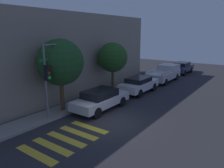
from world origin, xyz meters
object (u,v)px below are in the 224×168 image
at_px(sedan_near_corner, 101,99).
at_px(tree_midblock, 113,57).
at_px(traffic_light_pole, 53,68).
at_px(tree_near_corner, 60,62).
at_px(pickup_truck, 165,73).
at_px(sedan_far_end, 182,67).
at_px(sedan_middle, 139,84).

bearing_deg(sedan_near_corner, tree_midblock, 24.85).
distance_m(sedan_near_corner, tree_midblock, 5.08).
bearing_deg(traffic_light_pole, tree_near_corner, 28.97).
distance_m(traffic_light_pole, sedan_near_corner, 4.06).
bearing_deg(sedan_near_corner, pickup_truck, 0.00).
distance_m(sedan_far_end, tree_near_corner, 19.27).
bearing_deg(sedan_near_corner, traffic_light_pole, 156.70).
bearing_deg(tree_near_corner, sedan_middle, -14.37).
xyz_separation_m(traffic_light_pole, pickup_truck, (14.36, -1.27, -2.38)).
bearing_deg(tree_near_corner, tree_midblock, 0.00).
relative_size(sedan_near_corner, sedan_middle, 1.05).
bearing_deg(sedan_far_end, tree_near_corner, 174.35).
distance_m(sedan_middle, pickup_truck, 5.92).
height_order(sedan_near_corner, tree_near_corner, tree_near_corner).
height_order(sedan_near_corner, sedan_middle, sedan_near_corner).
bearing_deg(tree_midblock, sedan_middle, -52.61).
bearing_deg(tree_near_corner, traffic_light_pole, -151.03).
relative_size(traffic_light_pole, tree_near_corner, 0.96).
relative_size(pickup_truck, sedan_far_end, 1.17).
distance_m(pickup_truck, tree_near_corner, 13.62).
bearing_deg(pickup_truck, sedan_near_corner, 180.00).
distance_m(sedan_near_corner, sedan_middle, 5.50).
xyz_separation_m(sedan_middle, tree_midblock, (-1.44, 1.88, 2.41)).
bearing_deg(sedan_far_end, tree_midblock, 171.84).
relative_size(traffic_light_pole, sedan_far_end, 1.06).
relative_size(pickup_truck, tree_near_corner, 1.05).
bearing_deg(sedan_middle, tree_near_corner, 165.63).
xyz_separation_m(sedan_far_end, tree_midblock, (-13.10, 1.88, 2.39)).
bearing_deg(pickup_truck, tree_near_corner, 171.93).
bearing_deg(tree_midblock, pickup_truck, -14.33).
relative_size(sedan_middle, tree_midblock, 0.98).
xyz_separation_m(sedan_near_corner, sedan_far_end, (17.16, -0.00, 0.02)).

